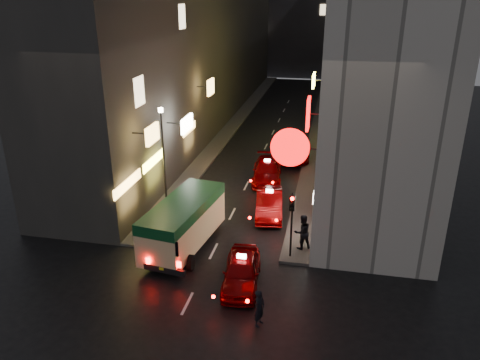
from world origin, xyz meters
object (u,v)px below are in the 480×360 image
Objects in this scene: pedestrian_crossing at (260,306)px; taxi_near at (242,269)px; traffic_light at (292,212)px; lamp_post at (163,152)px; minibus at (184,219)px.

taxi_near is at bearing 44.32° from pedestrian_crossing.
traffic_light is 0.56× the size of lamp_post.
taxi_near is at bearing -36.49° from minibus.
traffic_light is at bearing -1.17° from minibus.
pedestrian_crossing is at bearing -64.09° from taxi_near.
taxi_near is 0.85× the size of lamp_post.
traffic_light is (5.58, -0.11, 1.00)m from minibus.
pedestrian_crossing is (1.28, -2.63, 0.10)m from taxi_near.
traffic_light is at bearing 10.72° from pedestrian_crossing.
pedestrian_crossing is (4.88, -5.30, -0.77)m from minibus.
lamp_post reaches higher than traffic_light.
taxi_near is 1.52× the size of traffic_light.
pedestrian_crossing is at bearing -97.69° from traffic_light.
lamp_post reaches higher than pedestrian_crossing.
taxi_near is 9.87m from lamp_post.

